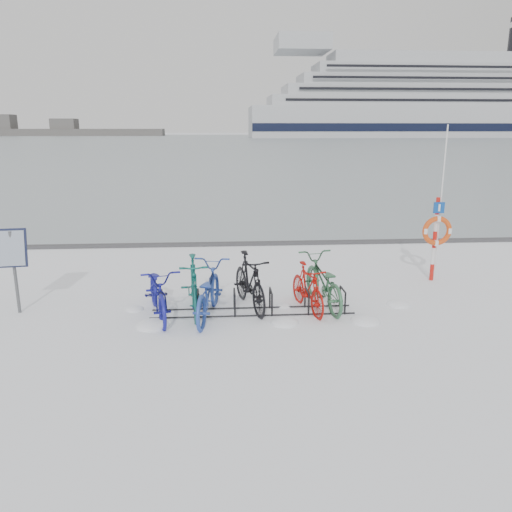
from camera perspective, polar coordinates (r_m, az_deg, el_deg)
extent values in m
plane|color=white|center=(9.97, -0.37, -6.47)|extent=(900.00, 900.00, 0.00)
cube|color=#99A6AC|center=(164.34, -3.87, 13.08)|extent=(400.00, 298.00, 0.02)
cube|color=#3F3F42|center=(15.61, -1.74, 1.41)|extent=(400.00, 0.25, 0.10)
cylinder|color=black|center=(9.74, -10.97, -5.86)|extent=(0.04, 0.04, 0.44)
cylinder|color=black|center=(10.16, -10.68, -5.01)|extent=(0.04, 0.04, 0.44)
cylinder|color=black|center=(9.88, -10.88, -4.23)|extent=(0.04, 0.44, 0.04)
cylinder|color=black|center=(9.68, -6.72, -5.83)|extent=(0.04, 0.04, 0.44)
cylinder|color=black|center=(10.09, -6.61, -4.97)|extent=(0.04, 0.04, 0.44)
cylinder|color=black|center=(9.82, -6.70, -4.18)|extent=(0.04, 0.44, 0.04)
cylinder|color=black|center=(9.67, -2.43, -5.76)|extent=(0.04, 0.04, 0.44)
cylinder|color=black|center=(10.08, -2.50, -4.90)|extent=(0.04, 0.04, 0.44)
cylinder|color=black|center=(9.81, -2.48, -4.11)|extent=(0.04, 0.44, 0.04)
cylinder|color=black|center=(9.71, 1.84, -5.66)|extent=(0.04, 0.04, 0.44)
cylinder|color=black|center=(10.13, 1.59, -4.81)|extent=(0.04, 0.04, 0.44)
cylinder|color=black|center=(9.85, 1.72, -4.02)|extent=(0.04, 0.44, 0.04)
cylinder|color=black|center=(9.81, 6.05, -5.53)|extent=(0.04, 0.04, 0.44)
cylinder|color=black|center=(10.22, 5.62, -4.70)|extent=(0.04, 0.04, 0.44)
cylinder|color=black|center=(9.94, 5.86, -3.91)|extent=(0.04, 0.44, 0.04)
cylinder|color=black|center=(9.96, 10.15, -5.38)|extent=(0.04, 0.04, 0.44)
cylinder|color=black|center=(10.36, 9.57, -4.57)|extent=(0.04, 0.04, 0.44)
cylinder|color=black|center=(10.09, 9.91, -3.79)|extent=(0.04, 0.44, 0.04)
cylinder|color=black|center=(9.76, -0.29, -6.82)|extent=(4.00, 0.03, 0.03)
cylinder|color=black|center=(10.17, -0.45, -5.93)|extent=(4.00, 0.03, 0.03)
cylinder|color=#595B5E|center=(10.79, -25.84, -1.73)|extent=(0.06, 0.06, 1.65)
cube|color=black|center=(10.64, -26.19, 0.83)|extent=(0.59, 0.27, 0.74)
cube|color=#8C99AD|center=(10.61, -26.27, 0.78)|extent=(0.53, 0.21, 0.66)
cylinder|color=red|center=(12.71, 19.43, -1.74)|extent=(0.09, 0.09, 0.40)
cylinder|color=silver|center=(12.61, 19.58, 0.01)|extent=(0.09, 0.09, 0.40)
cylinder|color=red|center=(12.53, 19.74, 1.78)|extent=(0.09, 0.09, 0.40)
cylinder|color=silver|center=(12.45, 19.89, 3.58)|extent=(0.09, 0.09, 0.40)
cylinder|color=red|center=(12.39, 20.05, 5.40)|extent=(0.09, 0.09, 0.40)
torus|color=#D74814|center=(12.40, 19.99, 2.72)|extent=(0.70, 0.12, 0.70)
cube|color=#0D4095|center=(12.32, 20.18, 5.21)|extent=(0.25, 0.03, 0.25)
cylinder|color=silver|center=(12.47, 20.35, 5.51)|extent=(0.03, 0.03, 3.64)
cube|color=silver|center=(223.83, 18.44, 14.29)|extent=(142.27, 26.42, 12.19)
cube|color=black|center=(211.57, 19.77, 13.67)|extent=(142.27, 0.30, 3.05)
cube|color=black|center=(236.18, 17.17, 13.86)|extent=(142.27, 0.30, 3.05)
cube|color=silver|center=(224.07, 18.61, 16.36)|extent=(127.03, 24.39, 4.06)
cube|color=silver|center=(224.61, 18.79, 18.43)|extent=(102.64, 21.34, 4.06)
cube|color=silver|center=(225.43, 18.96, 20.48)|extent=(78.25, 18.29, 4.06)
cube|color=silver|center=(212.71, 5.25, 22.95)|extent=(20.32, 20.32, 6.10)
cube|color=black|center=(212.87, 20.01, 17.50)|extent=(111.79, 0.20, 12.19)
cube|color=#4D4D4D|center=(283.76, -23.02, 13.54)|extent=(20.00, 10.00, 6.00)
imported|color=navy|center=(9.83, -11.14, -3.75)|extent=(1.18, 2.15, 1.07)
imported|color=#11574F|center=(9.92, -7.14, -3.20)|extent=(0.69, 1.93, 1.14)
imported|color=#2B4AA9|center=(9.66, -5.57, -3.85)|extent=(1.04, 2.14, 1.07)
imported|color=black|center=(10.08, -0.74, -2.78)|extent=(1.00, 1.99, 1.15)
imported|color=#AF100A|center=(10.02, 5.92, -3.48)|extent=(0.80, 1.68, 0.97)
imported|color=#316442|center=(10.31, 7.64, -2.73)|extent=(1.02, 2.13, 1.07)
ellipsoid|color=white|center=(10.54, 7.32, -5.42)|extent=(0.42, 0.42, 0.15)
ellipsoid|color=white|center=(10.41, -13.69, -5.98)|extent=(0.36, 0.36, 0.13)
ellipsoid|color=white|center=(10.32, 3.22, -5.74)|extent=(0.33, 0.33, 0.11)
ellipsoid|color=white|center=(9.47, 3.31, -7.65)|extent=(0.54, 0.54, 0.19)
ellipsoid|color=white|center=(9.51, -11.71, -7.83)|extent=(0.61, 0.61, 0.21)
ellipsoid|color=white|center=(10.79, 15.96, -5.39)|extent=(0.49, 0.49, 0.17)
ellipsoid|color=white|center=(9.76, 12.37, -7.29)|extent=(0.57, 0.57, 0.20)
ellipsoid|color=white|center=(10.34, -6.09, -5.77)|extent=(0.40, 0.40, 0.14)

